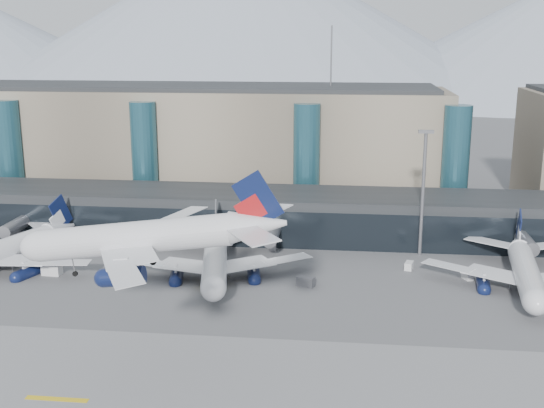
% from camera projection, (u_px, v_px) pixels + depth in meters
% --- Properties ---
extents(ground, '(900.00, 900.00, 0.00)m').
position_uv_depth(ground, '(237.00, 353.00, 96.27)').
color(ground, '#515154').
rests_on(ground, ground).
extents(concourse, '(170.00, 27.00, 10.00)m').
position_uv_depth(concourse, '(279.00, 215.00, 150.74)').
color(concourse, black).
rests_on(concourse, ground).
extents(terminal_main, '(130.00, 30.00, 31.00)m').
position_uv_depth(terminal_main, '(198.00, 144.00, 182.06)').
color(terminal_main, gray).
rests_on(terminal_main, ground).
extents(teal_towers, '(116.40, 19.40, 46.00)m').
position_uv_depth(teal_towers, '(225.00, 160.00, 165.89)').
color(teal_towers, '#235363').
rests_on(teal_towers, ground).
extents(mountain_ridge, '(910.00, 400.00, 110.00)m').
position_uv_depth(mountain_ridge, '(353.00, 32.00, 449.92)').
color(mountain_ridge, gray).
rests_on(mountain_ridge, ground).
extents(lightmast_mid, '(3.00, 1.20, 25.60)m').
position_uv_depth(lightmast_mid, '(423.00, 186.00, 135.81)').
color(lightmast_mid, slate).
rests_on(lightmast_mid, ground).
extents(hero_jet, '(34.70, 36.00, 11.59)m').
position_uv_depth(hero_jet, '(161.00, 228.00, 84.48)').
color(hero_jet, silver).
rests_on(hero_jet, ground).
extents(jet_parked_left, '(37.11, 39.46, 12.69)m').
position_uv_depth(jet_parked_left, '(11.00, 242.00, 131.86)').
color(jet_parked_left, silver).
rests_on(jet_parked_left, ground).
extents(jet_parked_mid, '(37.84, 38.31, 12.37)m').
position_uv_depth(jet_parked_mid, '(215.00, 249.00, 127.54)').
color(jet_parked_mid, silver).
rests_on(jet_parked_mid, ground).
extents(jet_parked_right, '(37.41, 37.41, 12.15)m').
position_uv_depth(jet_parked_right, '(525.00, 261.00, 121.41)').
color(jet_parked_right, silver).
rests_on(jet_parked_right, ground).
extents(veh_a, '(3.62, 2.19, 1.97)m').
position_uv_depth(veh_a, '(52.00, 270.00, 127.42)').
color(veh_a, silver).
rests_on(veh_a, ground).
extents(veh_b, '(1.74, 2.62, 1.44)m').
position_uv_depth(veh_b, '(145.00, 246.00, 142.77)').
color(veh_b, yellow).
rests_on(veh_b, ground).
extents(veh_c, '(3.50, 2.67, 1.73)m').
position_uv_depth(veh_c, '(306.00, 281.00, 121.70)').
color(veh_c, '#48484D').
rests_on(veh_c, ground).
extents(veh_d, '(1.97, 2.80, 1.45)m').
position_uv_depth(veh_d, '(409.00, 266.00, 130.46)').
color(veh_d, silver).
rests_on(veh_d, ground).
extents(veh_e, '(2.80, 1.63, 1.56)m').
position_uv_depth(veh_e, '(535.00, 282.00, 121.73)').
color(veh_e, yellow).
rests_on(veh_e, ground).
extents(veh_g, '(2.08, 2.54, 1.29)m').
position_uv_depth(veh_g, '(468.00, 276.00, 125.14)').
color(veh_g, silver).
rests_on(veh_g, ground).
extents(veh_h, '(4.13, 3.59, 2.02)m').
position_uv_depth(veh_h, '(214.00, 281.00, 121.37)').
color(veh_h, yellow).
rests_on(veh_h, ground).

